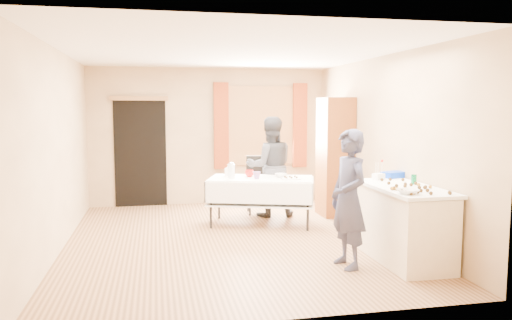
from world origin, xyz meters
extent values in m
cube|color=#9E7047|center=(0.00, 0.00, -0.01)|extent=(4.50, 5.50, 0.02)
cube|color=white|center=(0.00, 0.00, 2.61)|extent=(4.50, 5.50, 0.02)
cube|color=tan|center=(0.00, 2.76, 1.30)|extent=(4.50, 0.02, 2.60)
cube|color=tan|center=(0.00, -2.76, 1.30)|extent=(4.50, 0.02, 2.60)
cube|color=tan|center=(-2.26, 0.00, 1.30)|extent=(0.02, 5.50, 2.60)
cube|color=tan|center=(2.26, 0.00, 1.30)|extent=(0.02, 5.50, 2.60)
cube|color=olive|center=(1.00, 2.72, 1.50)|extent=(1.32, 0.06, 1.52)
cube|color=white|center=(1.00, 2.71, 1.50)|extent=(1.20, 0.02, 1.40)
cube|color=maroon|center=(0.22, 2.67, 1.50)|extent=(0.28, 0.06, 1.65)
cube|color=maroon|center=(1.78, 2.67, 1.50)|extent=(0.28, 0.06, 1.65)
cube|color=black|center=(-1.30, 2.73, 1.00)|extent=(0.95, 0.04, 2.00)
cube|color=olive|center=(-1.30, 2.70, 2.02)|extent=(1.05, 0.06, 0.08)
cube|color=brown|center=(1.99, 1.25, 1.01)|extent=(0.50, 0.60, 2.02)
cube|color=#F5E5C5|center=(1.89, -1.37, 0.43)|extent=(0.64, 1.42, 0.86)
cube|color=white|center=(1.89, -1.37, 0.89)|extent=(0.70, 1.47, 0.04)
cube|color=white|center=(0.60, 0.80, 0.73)|extent=(1.77, 1.25, 0.04)
cube|color=black|center=(0.74, 1.64, 0.44)|extent=(0.45, 0.45, 0.06)
cube|color=black|center=(0.76, 1.83, 0.70)|extent=(0.41, 0.08, 0.59)
imported|color=#2A2B47|center=(1.15, -1.47, 0.80)|extent=(0.70, 0.57, 1.60)
imported|color=black|center=(0.88, 1.39, 0.85)|extent=(0.89, 0.73, 1.70)
cylinder|color=#0D8146|center=(2.09, -1.24, 0.97)|extent=(0.08, 0.08, 0.12)
imported|color=white|center=(1.66, -1.88, 0.94)|extent=(0.31, 0.31, 0.05)
cube|color=white|center=(1.83, -0.79, 0.95)|extent=(0.18, 0.15, 0.08)
cube|color=#0736D0|center=(2.12, -0.65, 0.95)|extent=(0.35, 0.28, 0.08)
cylinder|color=silver|center=(0.13, 0.83, 0.86)|extent=(0.15, 0.15, 0.22)
imported|color=red|center=(0.44, 0.94, 0.80)|extent=(0.26, 0.26, 0.11)
imported|color=red|center=(0.51, 0.69, 0.81)|extent=(0.19, 0.19, 0.11)
imported|color=white|center=(0.92, 0.80, 0.78)|extent=(0.31, 0.31, 0.06)
cube|color=white|center=(1.01, 0.53, 0.76)|extent=(0.29, 0.22, 0.02)
imported|color=white|center=(0.13, 1.14, 0.85)|extent=(0.17, 0.17, 0.19)
sphere|color=#3F2314|center=(1.65, -1.64, 0.93)|extent=(0.04, 0.04, 0.04)
sphere|color=black|center=(2.10, -1.99, 0.93)|extent=(0.04, 0.04, 0.04)
sphere|color=black|center=(1.95, -1.61, 0.93)|extent=(0.04, 0.04, 0.04)
sphere|color=black|center=(1.88, -1.99, 0.93)|extent=(0.04, 0.04, 0.04)
sphere|color=black|center=(1.63, -1.89, 0.93)|extent=(0.04, 0.04, 0.04)
sphere|color=black|center=(2.08, -0.99, 0.93)|extent=(0.04, 0.04, 0.04)
sphere|color=#3F2314|center=(1.61, -1.61, 0.93)|extent=(0.04, 0.04, 0.04)
sphere|color=black|center=(2.09, -2.01, 0.93)|extent=(0.04, 0.04, 0.04)
sphere|color=black|center=(1.66, -1.96, 0.93)|extent=(0.04, 0.04, 0.04)
sphere|color=black|center=(1.75, -1.69, 0.93)|extent=(0.04, 0.04, 0.04)
sphere|color=black|center=(1.84, -1.48, 0.93)|extent=(0.04, 0.04, 0.04)
sphere|color=black|center=(1.79, -1.87, 0.93)|extent=(0.04, 0.04, 0.04)
sphere|color=#3F2314|center=(2.06, -1.41, 0.93)|extent=(0.04, 0.04, 0.04)
sphere|color=black|center=(2.02, -1.62, 0.93)|extent=(0.04, 0.04, 0.04)
sphere|color=black|center=(2.05, -1.58, 0.93)|extent=(0.04, 0.04, 0.04)
sphere|color=black|center=(1.76, -1.43, 0.93)|extent=(0.04, 0.04, 0.04)
sphere|color=black|center=(1.81, -0.94, 0.93)|extent=(0.04, 0.04, 0.04)
sphere|color=black|center=(1.76, -1.23, 0.93)|extent=(0.04, 0.04, 0.04)
sphere|color=#3F2314|center=(1.71, -1.93, 0.93)|extent=(0.04, 0.04, 0.04)
sphere|color=black|center=(1.94, -1.81, 0.93)|extent=(0.04, 0.04, 0.04)
sphere|color=black|center=(1.97, -1.39, 0.93)|extent=(0.04, 0.04, 0.04)
sphere|color=black|center=(1.65, -1.59, 0.93)|extent=(0.04, 0.04, 0.04)
sphere|color=black|center=(1.63, -1.81, 0.93)|extent=(0.04, 0.04, 0.04)
sphere|color=black|center=(1.93, -0.92, 0.93)|extent=(0.04, 0.04, 0.04)
sphere|color=#3F2314|center=(2.11, -1.59, 0.93)|extent=(0.04, 0.04, 0.04)
sphere|color=black|center=(1.74, -1.68, 0.93)|extent=(0.04, 0.04, 0.04)
sphere|color=black|center=(2.08, -1.31, 0.93)|extent=(0.04, 0.04, 0.04)
sphere|color=black|center=(1.92, -1.34, 0.93)|extent=(0.04, 0.04, 0.04)
sphere|color=black|center=(1.86, -1.81, 0.93)|extent=(0.04, 0.04, 0.04)
camera|label=1|loc=(-1.02, -6.80, 1.85)|focal=35.00mm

